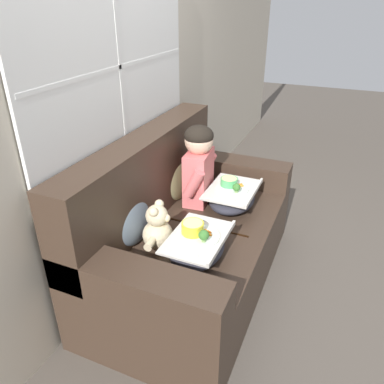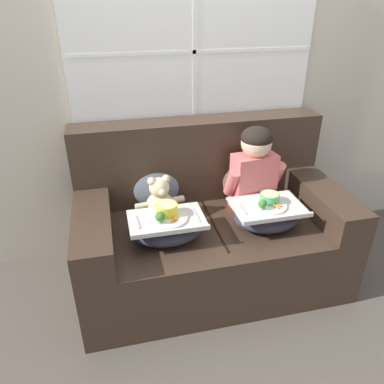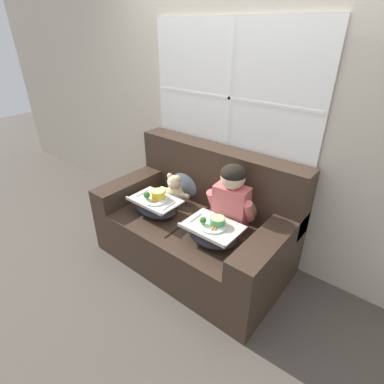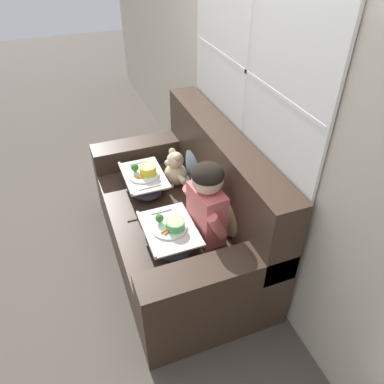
{
  "view_description": "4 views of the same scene",
  "coord_description": "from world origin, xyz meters",
  "px_view_note": "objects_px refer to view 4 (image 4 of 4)",
  "views": [
    {
      "loc": [
        -1.94,
        -0.81,
        1.83
      ],
      "look_at": [
        -0.15,
        -0.04,
        0.8
      ],
      "focal_mm": 35.0,
      "sensor_mm": 36.0,
      "label": 1
    },
    {
      "loc": [
        -0.6,
        -1.99,
        1.8
      ],
      "look_at": [
        -0.11,
        0.08,
        0.65
      ],
      "focal_mm": 35.0,
      "sensor_mm": 36.0,
      "label": 2
    },
    {
      "loc": [
        1.42,
        -1.73,
        1.98
      ],
      "look_at": [
        -0.05,
        0.05,
        0.71
      ],
      "focal_mm": 28.0,
      "sensor_mm": 36.0,
      "label": 3
    },
    {
      "loc": [
        2.02,
        -0.64,
        2.27
      ],
      "look_at": [
        0.1,
        0.09,
        0.69
      ],
      "focal_mm": 35.0,
      "sensor_mm": 36.0,
      "label": 4
    }
  ],
  "objects_px": {
    "child_figure": "(207,199)",
    "lap_tray_teddy": "(144,181)",
    "couch": "(185,218)",
    "teddy_bear": "(175,170)",
    "throw_pillow_behind_child": "(231,208)",
    "throw_pillow_behind_teddy": "(196,160)",
    "lap_tray_child": "(170,235)"
  },
  "relations": [
    {
      "from": "throw_pillow_behind_teddy",
      "to": "lap_tray_teddy",
      "type": "relative_size",
      "value": 0.84
    },
    {
      "from": "throw_pillow_behind_teddy",
      "to": "child_figure",
      "type": "height_order",
      "value": "child_figure"
    },
    {
      "from": "couch",
      "to": "lap_tray_child",
      "type": "relative_size",
      "value": 3.89
    },
    {
      "from": "throw_pillow_behind_child",
      "to": "teddy_bear",
      "type": "xyz_separation_m",
      "value": [
        -0.64,
        -0.18,
        -0.05
      ]
    },
    {
      "from": "couch",
      "to": "throw_pillow_behind_child",
      "type": "relative_size",
      "value": 4.32
    },
    {
      "from": "child_figure",
      "to": "lap_tray_child",
      "type": "height_order",
      "value": "child_figure"
    },
    {
      "from": "child_figure",
      "to": "lap_tray_child",
      "type": "relative_size",
      "value": 1.31
    },
    {
      "from": "throw_pillow_behind_child",
      "to": "teddy_bear",
      "type": "distance_m",
      "value": 0.67
    },
    {
      "from": "throw_pillow_behind_teddy",
      "to": "child_figure",
      "type": "distance_m",
      "value": 0.68
    },
    {
      "from": "child_figure",
      "to": "teddy_bear",
      "type": "distance_m",
      "value": 0.67
    },
    {
      "from": "lap_tray_teddy",
      "to": "throw_pillow_behind_teddy",
      "type": "bearing_deg",
      "value": 90.0
    },
    {
      "from": "couch",
      "to": "teddy_bear",
      "type": "bearing_deg",
      "value": 174.11
    },
    {
      "from": "lap_tray_child",
      "to": "child_figure",
      "type": "bearing_deg",
      "value": 90.06
    },
    {
      "from": "child_figure",
      "to": "teddy_bear",
      "type": "height_order",
      "value": "child_figure"
    },
    {
      "from": "couch",
      "to": "throw_pillow_behind_teddy",
      "type": "relative_size",
      "value": 4.56
    },
    {
      "from": "teddy_bear",
      "to": "child_figure",
      "type": "bearing_deg",
      "value": 0.28
    },
    {
      "from": "child_figure",
      "to": "lap_tray_teddy",
      "type": "distance_m",
      "value": 0.73
    },
    {
      "from": "couch",
      "to": "lap_tray_teddy",
      "type": "height_order",
      "value": "couch"
    },
    {
      "from": "throw_pillow_behind_child",
      "to": "teddy_bear",
      "type": "relative_size",
      "value": 1.21
    },
    {
      "from": "teddy_bear",
      "to": "lap_tray_teddy",
      "type": "distance_m",
      "value": 0.26
    },
    {
      "from": "teddy_bear",
      "to": "lap_tray_teddy",
      "type": "relative_size",
      "value": 0.73
    },
    {
      "from": "throw_pillow_behind_teddy",
      "to": "child_figure",
      "type": "bearing_deg",
      "value": -15.47
    },
    {
      "from": "lap_tray_child",
      "to": "lap_tray_teddy",
      "type": "distance_m",
      "value": 0.64
    },
    {
      "from": "couch",
      "to": "child_figure",
      "type": "relative_size",
      "value": 2.98
    },
    {
      "from": "couch",
      "to": "throw_pillow_behind_teddy",
      "type": "height_order",
      "value": "couch"
    },
    {
      "from": "couch",
      "to": "teddy_bear",
      "type": "height_order",
      "value": "couch"
    },
    {
      "from": "throw_pillow_behind_child",
      "to": "child_figure",
      "type": "bearing_deg",
      "value": -89.96
    },
    {
      "from": "throw_pillow_behind_teddy",
      "to": "teddy_bear",
      "type": "bearing_deg",
      "value": -89.82
    },
    {
      "from": "lap_tray_child",
      "to": "throw_pillow_behind_teddy",
      "type": "bearing_deg",
      "value": 145.85
    },
    {
      "from": "couch",
      "to": "child_figure",
      "type": "bearing_deg",
      "value": 6.43
    },
    {
      "from": "throw_pillow_behind_child",
      "to": "throw_pillow_behind_teddy",
      "type": "distance_m",
      "value": 0.64
    },
    {
      "from": "couch",
      "to": "teddy_bear",
      "type": "distance_m",
      "value": 0.4
    }
  ]
}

